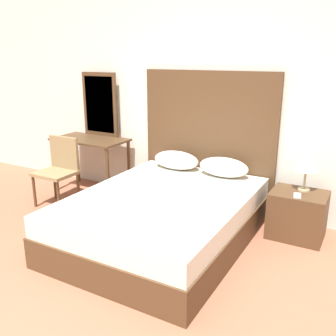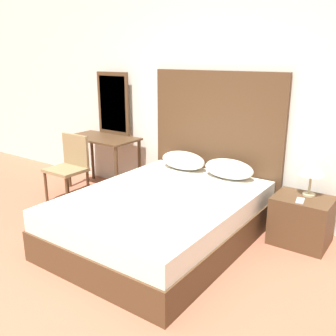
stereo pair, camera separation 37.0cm
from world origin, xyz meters
name	(u,v)px [view 1 (the left image)]	position (x,y,z in m)	size (l,w,h in m)	color
ground_plane	(38,325)	(0.00, 0.00, 0.00)	(16.00, 16.00, 0.00)	#9E5B42
wall_back	(201,96)	(0.00, 2.67, 1.35)	(10.00, 0.06, 2.70)	silver
bed	(163,218)	(0.14, 1.52, 0.24)	(1.59, 2.10, 0.49)	#4C331E
headboard	(208,141)	(0.14, 2.59, 0.83)	(1.67, 0.05, 1.65)	#4C331E
pillow_left	(176,160)	(-0.17, 2.37, 0.60)	(0.57, 0.30, 0.22)	silver
pillow_right	(224,167)	(0.44, 2.37, 0.60)	(0.57, 0.30, 0.22)	silver
phone_on_bed	(147,185)	(-0.15, 1.69, 0.50)	(0.13, 0.17, 0.01)	#B7B7BC
nightstand	(297,215)	(1.30, 2.27, 0.24)	(0.55, 0.44, 0.49)	#4C331E
table_lamp	(307,163)	(1.32, 2.36, 0.77)	(0.25, 0.25, 0.38)	tan
phone_on_nightstand	(297,196)	(1.30, 2.16, 0.49)	(0.10, 0.16, 0.01)	#B7B7BC
vanity_desk	(90,147)	(-1.44, 2.30, 0.62)	(1.00, 0.54, 0.74)	#4C331E
vanity_mirror	(100,105)	(-1.44, 2.54, 1.17)	(0.55, 0.03, 0.86)	#4C331E
chair	(59,166)	(-1.49, 1.75, 0.49)	(0.47, 0.40, 0.85)	olive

